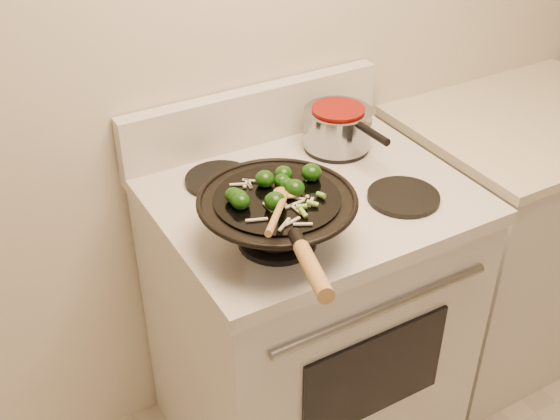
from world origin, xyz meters
TOP-DOWN VIEW (x-y plane):
  - stove at (-0.12, 1.17)m, footprint 0.78×0.67m
  - counter_unit at (0.72, 1.20)m, footprint 0.79×0.62m
  - wok at (-0.30, 1.02)m, footprint 0.36×0.57m
  - stirfry at (-0.30, 1.03)m, footprint 0.24×0.23m
  - wooden_spoon at (-0.33, 0.96)m, footprint 0.19×0.23m
  - saucepan at (0.06, 1.32)m, footprint 0.19×0.30m

SIDE VIEW (x-z plane):
  - counter_unit at x=0.72m, z-range 0.00..0.91m
  - stove at x=-0.12m, z-range -0.07..1.01m
  - saucepan at x=0.06m, z-range 0.93..1.04m
  - wok at x=-0.30m, z-range 0.90..1.09m
  - stirfry at x=-0.30m, z-range 1.04..1.08m
  - wooden_spoon at x=-0.33m, z-range 1.03..1.11m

